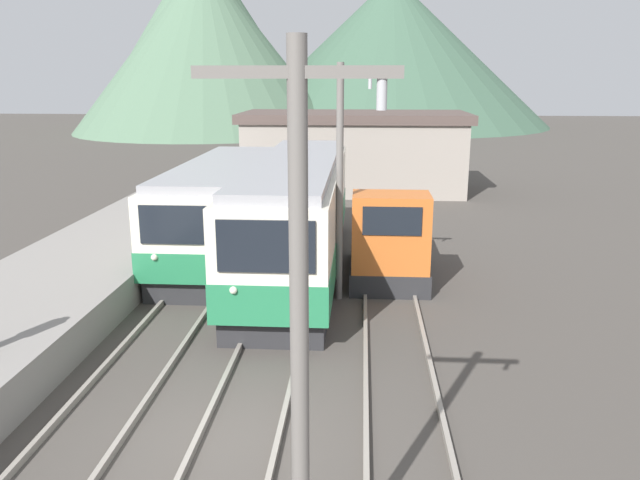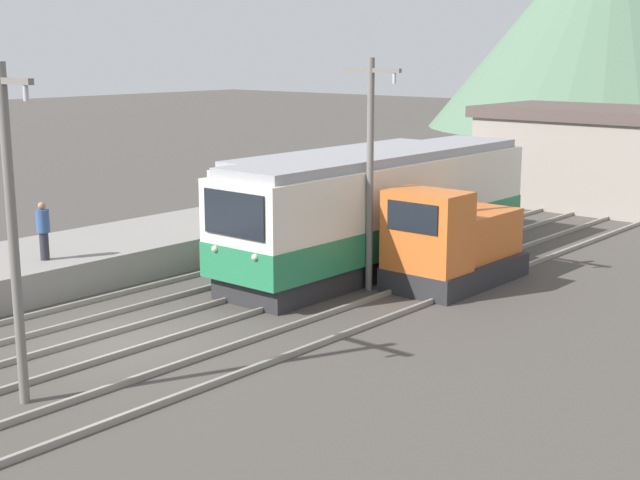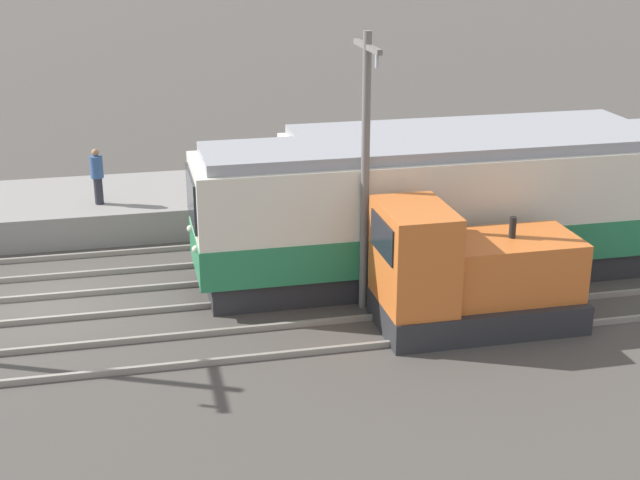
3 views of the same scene
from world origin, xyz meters
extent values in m
plane|color=#47423D|center=(0.00, 0.00, 0.00)|extent=(200.00, 200.00, 0.00)
cube|color=gray|center=(-6.25, 0.00, 0.49)|extent=(4.50, 54.00, 0.98)
cube|color=gray|center=(-3.32, 0.00, 0.07)|extent=(0.10, 60.00, 0.14)
cube|color=gray|center=(-1.88, 0.00, 0.07)|extent=(0.10, 60.00, 0.14)
cube|color=gray|center=(-0.52, 0.00, 0.07)|extent=(0.10, 60.00, 0.14)
cube|color=gray|center=(0.92, 0.00, 0.07)|extent=(0.10, 60.00, 0.14)
cube|color=gray|center=(2.48, 0.00, 0.07)|extent=(0.10, 60.00, 0.14)
cube|color=gray|center=(3.92, 0.00, 0.07)|extent=(0.10, 60.00, 0.14)
cube|color=#28282B|center=(-2.60, 11.88, 0.35)|extent=(2.58, 10.08, 0.70)
cube|color=silver|center=(-2.60, 11.88, 1.93)|extent=(2.80, 10.50, 2.45)
cube|color=#267A4C|center=(-2.60, 11.88, 1.14)|extent=(2.84, 10.54, 0.88)
cube|color=black|center=(-2.60, 6.60, 2.42)|extent=(2.24, 0.06, 1.08)
sphere|color=silver|center=(-3.37, 6.59, 1.48)|extent=(0.18, 0.18, 0.18)
sphere|color=silver|center=(-1.83, 6.59, 1.48)|extent=(0.18, 0.18, 0.18)
cube|color=#939399|center=(-2.60, 11.88, 3.29)|extent=(2.46, 10.08, 0.28)
cube|color=#28282B|center=(0.20, 10.36, 0.35)|extent=(2.58, 12.63, 0.70)
cube|color=silver|center=(0.20, 10.36, 2.08)|extent=(2.80, 13.16, 2.76)
cube|color=#267A4C|center=(0.20, 10.36, 1.20)|extent=(2.84, 13.20, 0.99)
cube|color=black|center=(0.20, 3.75, 2.63)|extent=(2.24, 0.06, 1.21)
sphere|color=silver|center=(-0.57, 3.74, 1.58)|extent=(0.18, 0.18, 0.18)
sphere|color=silver|center=(0.97, 3.74, 1.58)|extent=(0.18, 0.18, 0.18)
cube|color=#939399|center=(0.20, 10.36, 3.60)|extent=(2.46, 12.63, 0.28)
cube|color=#28282B|center=(3.20, 10.09, 0.35)|extent=(2.40, 4.71, 0.70)
cube|color=#D16628|center=(3.20, 8.48, 1.85)|extent=(2.28, 1.51, 2.30)
cube|color=black|center=(3.20, 7.71, 2.36)|extent=(1.68, 0.04, 0.83)
cube|color=#D16628|center=(3.20, 10.84, 1.40)|extent=(1.92, 3.10, 1.40)
cylinder|color=black|center=(3.20, 10.84, 2.35)|extent=(0.16, 0.16, 0.50)
cylinder|color=slate|center=(1.70, 7.72, 3.35)|extent=(0.20, 0.20, 6.70)
cube|color=slate|center=(1.70, 7.72, 6.35)|extent=(2.00, 0.12, 0.12)
cylinder|color=#B2B2B7|center=(2.50, 7.72, 6.15)|extent=(0.10, 0.10, 0.30)
cylinder|color=#282833|center=(-5.22, 1.40, 1.38)|extent=(0.26, 0.26, 0.81)
cylinder|color=#335184|center=(-5.22, 1.40, 2.12)|extent=(0.38, 0.38, 0.66)
sphere|color=#9E7051|center=(-5.22, 1.40, 2.56)|extent=(0.22, 0.22, 0.22)
camera|label=1|loc=(2.33, -9.59, 6.30)|focal=35.00mm
camera|label=2|loc=(17.08, -12.39, 6.90)|focal=50.00mm
camera|label=3|loc=(21.11, 2.29, 9.03)|focal=50.00mm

